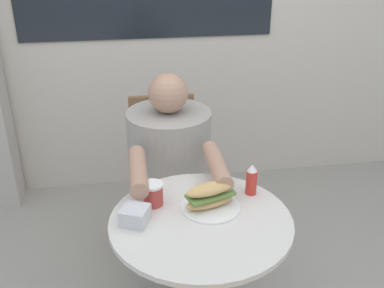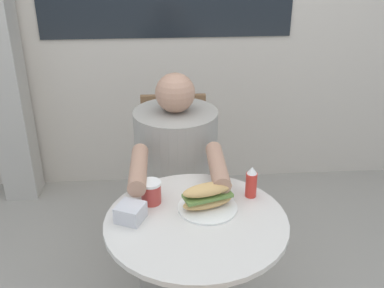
% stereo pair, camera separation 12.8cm
% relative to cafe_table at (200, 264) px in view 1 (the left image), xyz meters
% --- Properties ---
extents(cafe_table, '(0.65, 0.65, 0.75)m').
position_rel_cafe_table_xyz_m(cafe_table, '(0.00, 0.00, 0.00)').
color(cafe_table, beige).
rests_on(cafe_table, ground_plane).
extents(diner_chair, '(0.39, 0.39, 0.87)m').
position_rel_cafe_table_xyz_m(diner_chair, '(-0.05, 0.88, -0.02)').
color(diner_chair, brown).
rests_on(diner_chair, ground_plane).
extents(seated_diner, '(0.39, 0.70, 1.11)m').
position_rel_cafe_table_xyz_m(seated_diner, '(-0.05, 0.53, -0.07)').
color(seated_diner, gray).
rests_on(seated_diner, ground_plane).
extents(sandwich_on_plate, '(0.22, 0.22, 0.10)m').
position_rel_cafe_table_xyz_m(sandwich_on_plate, '(0.05, 0.07, 0.25)').
color(sandwich_on_plate, white).
rests_on(sandwich_on_plate, cafe_table).
extents(drink_cup, '(0.08, 0.08, 0.09)m').
position_rel_cafe_table_xyz_m(drink_cup, '(-0.16, 0.12, 0.25)').
color(drink_cup, '#B73D38').
rests_on(drink_cup, cafe_table).
extents(napkin_box, '(0.12, 0.12, 0.06)m').
position_rel_cafe_table_xyz_m(napkin_box, '(-0.23, 0.02, 0.24)').
color(napkin_box, silver).
rests_on(napkin_box, cafe_table).
extents(condiment_bottle, '(0.04, 0.04, 0.13)m').
position_rel_cafe_table_xyz_m(condiment_bottle, '(0.22, 0.14, 0.27)').
color(condiment_bottle, red).
rests_on(condiment_bottle, cafe_table).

